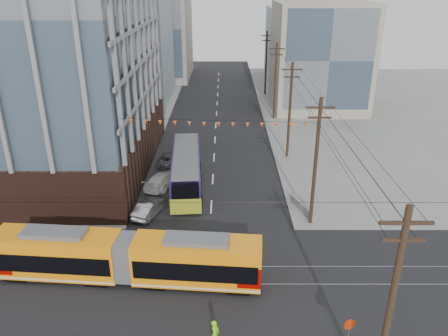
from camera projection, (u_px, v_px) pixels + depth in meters
The scene contains 14 objects.
ground at pixel (205, 315), 27.04m from camera, with size 160.00×160.00×0.00m, color slate.
bg_bldg_nw_near at pixel (113, 46), 71.12m from camera, with size 18.00×16.00×18.00m, color #8C99A5.
bg_bldg_ne_near at pixel (319, 57), 67.84m from camera, with size 14.00×14.00×16.00m, color gray.
bg_bldg_nw_far at pixel (150, 27), 89.05m from camera, with size 16.00×18.00×20.00m, color gray.
bg_bldg_ne_far at pixel (309, 45), 86.57m from camera, with size 16.00×16.00×14.00m, color #8C99A5.
utility_pole_near at pixel (389, 315), 19.34m from camera, with size 0.30×0.30×11.00m, color black.
utility_pole_far at pixel (266, 64), 76.17m from camera, with size 0.30×0.30×11.00m, color black.
streetcar at pixel (127, 258), 29.62m from camera, with size 18.25×2.57×3.52m, color orange, non-canonical shape.
city_bus at pixel (186, 170), 43.20m from camera, with size 2.74×12.63×3.58m, color #23184F, non-canonical shape.
parked_car_silver at pixel (149, 208), 38.25m from camera, with size 1.45×4.15×1.37m, color #969799.
parked_car_white at pixel (163, 180), 43.52m from camera, with size 2.05×5.03×1.46m, color beige.
parked_car_grey at pixel (169, 158), 49.07m from camera, with size 1.97×4.27×1.19m, color #43454A.
pedestrian at pixel (215, 334), 24.48m from camera, with size 0.64×0.42×1.76m, color #85F209.
jersey_barrier at pixel (304, 208), 38.91m from camera, with size 0.90×4.01×0.80m, color slate.
Camera 1 is at (1.19, -21.13, 19.20)m, focal length 35.00 mm.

